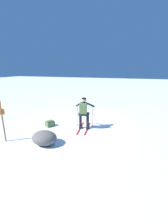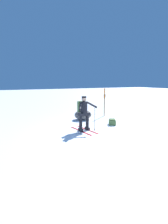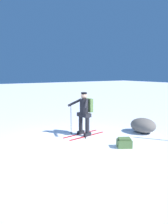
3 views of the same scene
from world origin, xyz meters
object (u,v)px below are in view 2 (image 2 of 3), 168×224
skier (84,111)px  trail_marker (104,100)px  rock_boulder (83,115)px  dropped_backpack (112,122)px

skier → trail_marker: trail_marker is taller
rock_boulder → skier: bearing=65.0°
trail_marker → skier: bearing=41.9°
skier → rock_boulder: size_ratio=1.67×
dropped_backpack → rock_boulder: rock_boulder is taller
skier → dropped_backpack: size_ratio=3.12×
dropped_backpack → rock_boulder: size_ratio=0.53×
skier → rock_boulder: skier is taller
skier → rock_boulder: (-1.00, -2.13, -0.64)m
skier → dropped_backpack: (-1.86, -0.29, -0.78)m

